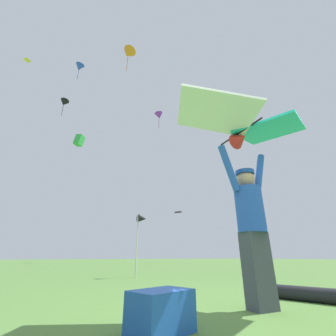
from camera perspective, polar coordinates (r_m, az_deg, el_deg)
ground_plane at (r=2.88m, az=22.82°, el=-31.04°), size 120.00×120.00×0.00m
kite_flyer_person at (r=3.03m, az=20.39°, el=-12.81°), size 0.81×0.37×1.92m
held_stunt_kite at (r=3.40m, az=18.66°, el=10.17°), size 2.21×1.26×0.44m
distant_kite_green_mid_left at (r=26.68m, az=-21.59°, el=6.53°), size 1.21×1.10×1.32m
distant_kite_purple_far_center at (r=33.49m, az=-2.30°, el=13.08°), size 1.61×1.48×2.70m
distant_kite_black_low_left at (r=22.70m, az=2.55°, el=-11.01°), size 0.77×0.72×0.49m
distant_kite_yellow_high_right at (r=28.43m, az=-32.06°, el=22.17°), size 0.63×0.62×0.11m
distant_kite_blue_high_left at (r=23.95m, az=-21.57°, el=22.63°), size 0.86×0.89×1.83m
distant_kite_black_mid_right at (r=34.42m, az=-24.87°, el=14.76°), size 1.23×1.15×2.55m
distant_kite_orange_low_right at (r=18.91m, az=-10.06°, el=26.69°), size 1.43×1.28×2.22m
cooler_box at (r=2.06m, az=-1.82°, el=-32.58°), size 0.54×0.43×0.30m
spare_kite_bag at (r=3.80m, az=34.96°, el=-24.99°), size 0.51×1.24×0.18m
marker_flag at (r=7.18m, az=-6.76°, el=-13.50°), size 0.30×0.24×1.77m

